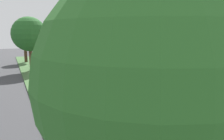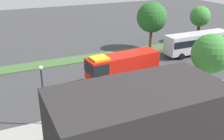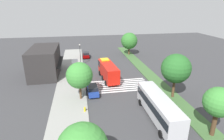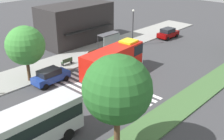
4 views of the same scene
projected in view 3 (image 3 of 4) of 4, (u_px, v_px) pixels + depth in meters
The scene contains 18 objects.
ground_plane at pixel (116, 80), 40.00m from camera, with size 120.00×120.00×0.00m, color #38383A.
sidewalk at pixel (71, 83), 38.35m from camera, with size 60.00×5.72×0.14m, color gray.
median_strip at pixel (152, 77), 41.36m from camera, with size 60.00×3.00×0.14m, color #3D6033.
crosswalk at pixel (119, 85), 37.24m from camera, with size 5.85×12.09×0.01m.
fire_truck at pixel (108, 70), 39.83m from camera, with size 9.59×3.43×3.75m.
parked_car_west at pixel (93, 90), 33.36m from camera, with size 4.44×2.12×1.73m.
parked_car_mid at pixel (86, 55), 56.12m from camera, with size 4.27×2.23×1.75m.
transit_bus at pixel (158, 106), 25.90m from camera, with size 11.19×2.86×3.41m.
bus_stop_shelter at pixel (76, 64), 44.59m from camera, with size 3.50×1.40×2.46m.
bench_near_shelter at pixel (77, 75), 41.33m from camera, with size 1.60×0.50×0.90m.
bench_west_of_shelter at pixel (77, 82), 37.25m from camera, with size 1.60×0.50×0.90m.
street_lamp at pixel (80, 53), 47.94m from camera, with size 0.36×0.36×5.69m.
storefront_building at pixel (45, 61), 42.22m from camera, with size 11.95×6.77×6.27m.
sidewalk_tree_west at pixel (79, 75), 30.44m from camera, with size 4.43×4.43×6.50m.
median_tree_far_west at pixel (219, 103), 21.50m from camera, with size 3.59×3.59×6.43m.
median_tree_west at pixel (176, 69), 30.66m from camera, with size 4.94×4.94×7.75m.
median_tree_center at pixel (129, 41), 57.95m from camera, with size 5.18×5.18×7.01m.
fire_hydrant at pixel (85, 109), 27.91m from camera, with size 0.28×0.28×0.70m, color gold.
Camera 3 is at (-36.13, 7.49, 15.60)m, focal length 29.47 mm.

